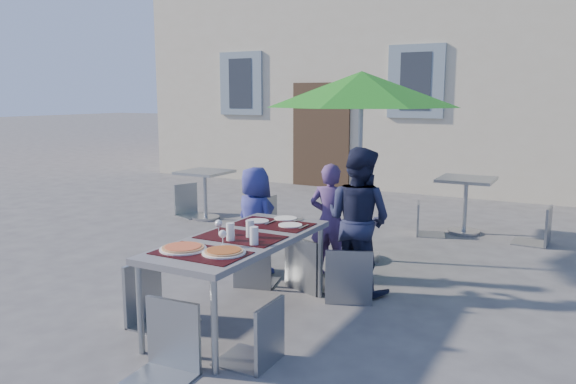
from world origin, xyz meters
The scene contains 22 objects.
ground centered at (0.00, 0.00, 0.00)m, with size 90.00×90.00×0.00m, color #49494B.
dining_table centered at (0.51, 0.48, 0.70)m, with size 0.80×1.85×0.76m.
pizza_near_left centered at (0.34, -0.07, 0.77)m, with size 0.36×0.36×0.03m.
pizza_near_right centered at (0.68, 0.00, 0.77)m, with size 0.33×0.33×0.03m.
glassware centered at (0.57, 0.38, 0.83)m, with size 0.51×0.40×0.15m.
place_settings centered at (0.51, 1.12, 0.76)m, with size 0.61×0.45×0.01m.
child_0 centered at (-0.09, 1.70, 0.59)m, with size 0.58×0.37×1.18m, color navy.
child_1 centered at (0.66, 1.99, 0.61)m, with size 0.45×0.29×1.23m, color #4F366F.
child_2 centered at (1.10, 1.70, 0.72)m, with size 0.70×0.40×1.44m, color #1A1E39.
chair_0 centered at (0.13, 1.32, 0.52)m, with size 0.48×0.49×0.89m.
chair_1 centered at (0.65, 1.51, 0.60)m, with size 0.58×0.58×1.02m.
chair_2 centered at (1.13, 1.38, 0.58)m, with size 0.57×0.57×0.99m.
chair_3 centered at (-0.14, 0.10, 0.61)m, with size 0.47×0.46×1.03m.
chair_4 centered at (1.04, -0.11, 0.53)m, with size 0.41×0.41×0.91m.
chair_5 centered at (0.56, -0.57, 0.58)m, with size 0.47×0.48×0.99m.
patio_umbrella centered at (0.71, 2.71, 1.98)m, with size 2.23×2.23×2.20m.
cafe_table_0 centered at (-2.23, 3.67, 0.53)m, with size 0.72×0.72×0.77m.
bg_chair_l_0 centered at (-2.64, 3.78, 0.57)m, with size 0.55×0.55×0.97m.
bg_chair_r_0 centered at (-1.19, 3.76, 0.49)m, with size 0.38×0.38×0.85m.
cafe_table_1 centered at (1.56, 4.64, 0.56)m, with size 0.74×0.74×0.79m.
bg_chair_l_1 centered at (1.09, 4.29, 0.50)m, with size 0.47×0.47×0.86m.
bg_chair_r_1 centered at (2.55, 4.48, 0.57)m, with size 0.46×0.45×0.97m.
Camera 1 is at (3.04, -3.37, 1.93)m, focal length 35.00 mm.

